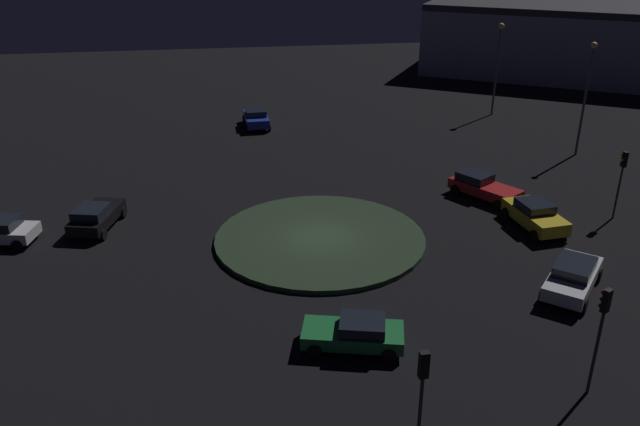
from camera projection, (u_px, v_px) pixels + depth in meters
name	position (u px, v px, depth m)	size (l,w,h in m)	color
ground_plane	(320.00, 241.00, 35.43)	(119.72, 119.72, 0.00)	black
roundabout_island	(320.00, 238.00, 35.38)	(11.46, 11.46, 0.26)	#263823
car_black	(96.00, 216.00, 36.50)	(2.91, 4.46, 1.51)	black
car_red	(483.00, 186.00, 40.65)	(3.91, 4.73, 1.46)	red
car_silver	(573.00, 276.00, 30.34)	(4.38, 4.62, 1.49)	silver
car_green	(355.00, 333.00, 26.31)	(4.43, 2.82, 1.34)	#1E7238
car_blue	(256.00, 118.00, 54.63)	(2.17, 4.06, 1.51)	#1E38A5
car_yellow	(535.00, 215.00, 36.63)	(2.43, 4.43, 1.53)	gold
traffic_light_northwest	(601.00, 321.00, 22.76)	(0.37, 0.40, 4.43)	#2D2D2D
traffic_light_west	(622.00, 172.00, 36.88)	(0.36, 0.30, 4.11)	#2D2D2D
traffic_light_north	(422.00, 387.00, 19.53)	(0.31, 0.36, 4.44)	#2D2D2D
streetlamp_southwest	(587.00, 88.00, 46.35)	(0.45, 0.45, 8.26)	#4C4C51
streetlamp_southwest_near	(498.00, 56.00, 56.20)	(0.52, 0.52, 8.01)	#4C4C51
store_building	(575.00, 40.00, 72.03)	(34.59, 29.36, 7.72)	#8C939E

